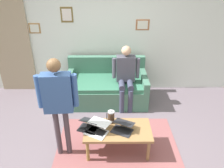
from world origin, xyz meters
name	(u,v)px	position (x,y,z in m)	size (l,w,h in m)	color
ground_plane	(109,152)	(0.00, 0.00, 0.00)	(7.68, 7.68, 0.00)	slate
area_rug	(118,154)	(-0.14, 0.04, 0.00)	(1.97, 1.82, 0.01)	#8C4F51
back_wall	(109,33)	(0.00, -2.20, 1.35)	(7.04, 0.11, 2.70)	silver
interior_door	(13,48)	(2.14, -2.11, 1.02)	(0.82, 0.09, 2.05)	tan
couch	(107,87)	(0.06, -1.62, 0.30)	(1.70, 0.95, 0.88)	#43725D
coffee_table	(118,132)	(-0.14, -0.06, 0.37)	(1.02, 0.56, 0.42)	olive
laptop_left	(123,128)	(-0.21, -0.04, 0.46)	(0.40, 0.39, 0.14)	#28282D
laptop_center	(98,129)	(0.17, -0.01, 0.46)	(0.44, 0.45, 0.14)	silver
laptop_right	(89,126)	(0.30, -0.09, 0.46)	(0.38, 0.37, 0.14)	#28282D
french_press	(111,117)	(-0.04, -0.24, 0.52)	(0.13, 0.11, 0.23)	#4C3323
person_standing	(58,97)	(0.70, -0.01, 1.02)	(0.57, 0.20, 1.59)	#483B42
person_seated	(126,74)	(-0.34, -1.39, 0.73)	(0.55, 0.51, 1.28)	#393C53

